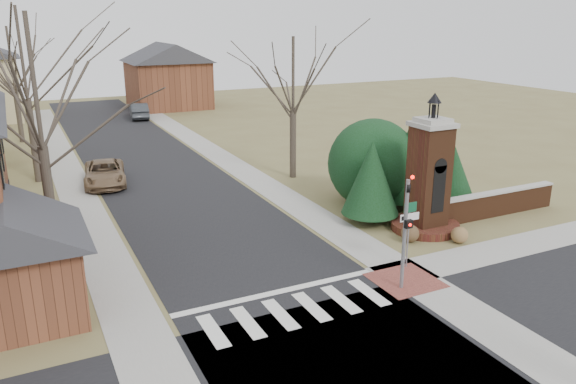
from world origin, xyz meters
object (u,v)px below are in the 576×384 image
distant_car (139,111)px  traffic_signal_pole (406,223)px  pickup_truck (105,173)px  sign_post (409,222)px  brick_gate_monument (428,186)px

distant_car → traffic_signal_pole: bearing=98.7°
pickup_truck → distant_car: 23.49m
traffic_signal_pole → distant_car: traffic_signal_pole is taller
traffic_signal_pole → pickup_truck: bearing=112.1°
traffic_signal_pole → sign_post: traffic_signal_pole is taller
traffic_signal_pole → brick_gate_monument: size_ratio=0.69×
brick_gate_monument → pickup_truck: bearing=130.5°
pickup_truck → distant_car: distant_car is taller
traffic_signal_pole → distant_car: 41.49m
sign_post → brick_gate_monument: brick_gate_monument is taller
brick_gate_monument → distant_car: brick_gate_monument is taller
traffic_signal_pole → distant_car: bearing=91.2°
traffic_signal_pole → sign_post: bearing=47.6°
traffic_signal_pole → sign_post: 2.02m
brick_gate_monument → distant_car: size_ratio=1.38×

